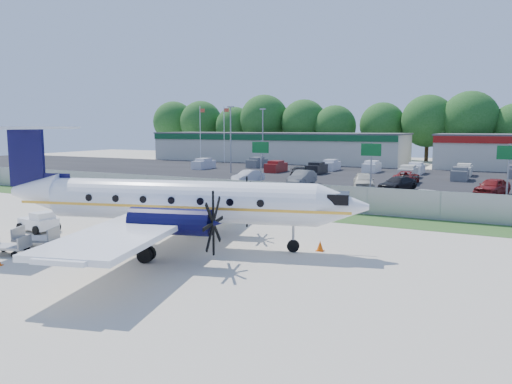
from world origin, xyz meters
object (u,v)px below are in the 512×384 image
at_px(aircraft, 174,201).
at_px(baggage_cart_far, 8,246).
at_px(pushback_tug, 39,222).
at_px(baggage_cart_near, 36,238).

bearing_deg(aircraft, baggage_cart_far, -139.74).
relative_size(pushback_tug, baggage_cart_far, 1.13).
distance_m(baggage_cart_near, baggage_cart_far, 1.68).
relative_size(aircraft, pushback_tug, 8.66).
distance_m(aircraft, baggage_cart_near, 7.53).
xyz_separation_m(aircraft, baggage_cart_far, (-6.25, -5.30, -2.00)).
bearing_deg(pushback_tug, aircraft, 4.08).
relative_size(pushback_tug, baggage_cart_near, 1.01).
height_order(pushback_tug, baggage_cart_near, pushback_tug).
relative_size(baggage_cart_near, baggage_cart_far, 1.12).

